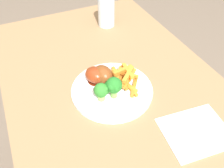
{
  "coord_description": "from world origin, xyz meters",
  "views": [
    {
      "loc": [
        -0.4,
        0.23,
        1.23
      ],
      "look_at": [
        0.05,
        0.02,
        0.74
      ],
      "focal_mm": 37.92,
      "sensor_mm": 36.0,
      "label": 1
    }
  ],
  "objects_px": {
    "chicken_drumstick_extra": "(104,75)",
    "broccoli_floret_middle": "(113,86)",
    "broccoli_floret_front": "(102,91)",
    "dining_table": "(125,122)",
    "chicken_drumstick_near": "(104,77)",
    "carrot_fries_pile": "(125,78)",
    "chicken_drumstick_far": "(97,76)",
    "dinner_plate": "(112,90)",
    "water_glass": "(106,11)"
  },
  "relations": [
    {
      "from": "chicken_drumstick_extra",
      "to": "water_glass",
      "type": "relative_size",
      "value": 1.03
    },
    {
      "from": "chicken_drumstick_far",
      "to": "chicken_drumstick_extra",
      "type": "bearing_deg",
      "value": -111.9
    },
    {
      "from": "dining_table",
      "to": "broccoli_floret_front",
      "type": "height_order",
      "value": "broccoli_floret_front"
    },
    {
      "from": "carrot_fries_pile",
      "to": "chicken_drumstick_near",
      "type": "xyz_separation_m",
      "value": [
        0.03,
        0.06,
        -0.0
      ]
    },
    {
      "from": "broccoli_floret_middle",
      "to": "chicken_drumstick_near",
      "type": "xyz_separation_m",
      "value": [
        0.07,
        -0.0,
        -0.02
      ]
    },
    {
      "from": "chicken_drumstick_extra",
      "to": "carrot_fries_pile",
      "type": "bearing_deg",
      "value": -120.68
    },
    {
      "from": "dining_table",
      "to": "broccoli_floret_middle",
      "type": "height_order",
      "value": "broccoli_floret_middle"
    },
    {
      "from": "broccoli_floret_middle",
      "to": "dinner_plate",
      "type": "bearing_deg",
      "value": -18.23
    },
    {
      "from": "chicken_drumstick_far",
      "to": "broccoli_floret_front",
      "type": "bearing_deg",
      "value": 169.04
    },
    {
      "from": "broccoli_floret_front",
      "to": "dining_table",
      "type": "bearing_deg",
      "value": -108.67
    },
    {
      "from": "chicken_drumstick_near",
      "to": "chicken_drumstick_extra",
      "type": "distance_m",
      "value": 0.01
    },
    {
      "from": "dinner_plate",
      "to": "water_glass",
      "type": "height_order",
      "value": "water_glass"
    },
    {
      "from": "broccoli_floret_front",
      "to": "broccoli_floret_middle",
      "type": "xyz_separation_m",
      "value": [
        -0.0,
        -0.03,
        0.01
      ]
    },
    {
      "from": "dining_table",
      "to": "chicken_drumstick_near",
      "type": "bearing_deg",
      "value": 20.18
    },
    {
      "from": "broccoli_floret_front",
      "to": "carrot_fries_pile",
      "type": "xyz_separation_m",
      "value": [
        0.03,
        -0.09,
        -0.02
      ]
    },
    {
      "from": "broccoli_floret_middle",
      "to": "chicken_drumstick_near",
      "type": "relative_size",
      "value": 0.58
    },
    {
      "from": "dinner_plate",
      "to": "carrot_fries_pile",
      "type": "bearing_deg",
      "value": -80.49
    },
    {
      "from": "carrot_fries_pile",
      "to": "chicken_drumstick_far",
      "type": "height_order",
      "value": "chicken_drumstick_far"
    },
    {
      "from": "dining_table",
      "to": "chicken_drumstick_near",
      "type": "distance_m",
      "value": 0.17
    },
    {
      "from": "dining_table",
      "to": "water_glass",
      "type": "relative_size",
      "value": 9.87
    },
    {
      "from": "carrot_fries_pile",
      "to": "chicken_drumstick_near",
      "type": "bearing_deg",
      "value": 62.71
    },
    {
      "from": "dining_table",
      "to": "chicken_drumstick_far",
      "type": "relative_size",
      "value": 9.74
    },
    {
      "from": "broccoli_floret_middle",
      "to": "chicken_drumstick_extra",
      "type": "height_order",
      "value": "broccoli_floret_middle"
    },
    {
      "from": "broccoli_floret_front",
      "to": "chicken_drumstick_extra",
      "type": "xyz_separation_m",
      "value": [
        0.07,
        -0.04,
        -0.01
      ]
    },
    {
      "from": "broccoli_floret_middle",
      "to": "chicken_drumstick_near",
      "type": "bearing_deg",
      "value": -1.29
    },
    {
      "from": "chicken_drumstick_extra",
      "to": "broccoli_floret_middle",
      "type": "bearing_deg",
      "value": 178.75
    },
    {
      "from": "chicken_drumstick_near",
      "to": "chicken_drumstick_extra",
      "type": "relative_size",
      "value": 0.95
    },
    {
      "from": "dining_table",
      "to": "dinner_plate",
      "type": "xyz_separation_m",
      "value": [
        0.05,
        0.02,
        0.12
      ]
    },
    {
      "from": "dining_table",
      "to": "water_glass",
      "type": "height_order",
      "value": "water_glass"
    },
    {
      "from": "chicken_drumstick_near",
      "to": "chicken_drumstick_extra",
      "type": "bearing_deg",
      "value": -0.55
    },
    {
      "from": "dinner_plate",
      "to": "chicken_drumstick_extra",
      "type": "bearing_deg",
      "value": 11.89
    },
    {
      "from": "chicken_drumstick_extra",
      "to": "chicken_drumstick_near",
      "type": "bearing_deg",
      "value": 179.45
    },
    {
      "from": "dinner_plate",
      "to": "chicken_drumstick_extra",
      "type": "distance_m",
      "value": 0.05
    },
    {
      "from": "dining_table",
      "to": "chicken_drumstick_near",
      "type": "height_order",
      "value": "chicken_drumstick_near"
    },
    {
      "from": "chicken_drumstick_far",
      "to": "dining_table",
      "type": "bearing_deg",
      "value": -152.14
    },
    {
      "from": "carrot_fries_pile",
      "to": "chicken_drumstick_extra",
      "type": "distance_m",
      "value": 0.07
    },
    {
      "from": "dinner_plate",
      "to": "chicken_drumstick_far",
      "type": "bearing_deg",
      "value": 30.59
    },
    {
      "from": "dinner_plate",
      "to": "carrot_fries_pile",
      "type": "distance_m",
      "value": 0.05
    },
    {
      "from": "broccoli_floret_front",
      "to": "chicken_drumstick_near",
      "type": "height_order",
      "value": "broccoli_floret_front"
    },
    {
      "from": "dining_table",
      "to": "carrot_fries_pile",
      "type": "xyz_separation_m",
      "value": [
        0.06,
        -0.02,
        0.14
      ]
    },
    {
      "from": "broccoli_floret_front",
      "to": "carrot_fries_pile",
      "type": "relative_size",
      "value": 0.43
    },
    {
      "from": "broccoli_floret_front",
      "to": "water_glass",
      "type": "height_order",
      "value": "water_glass"
    },
    {
      "from": "dining_table",
      "to": "water_glass",
      "type": "distance_m",
      "value": 0.46
    },
    {
      "from": "broccoli_floret_middle",
      "to": "chicken_drumstick_far",
      "type": "xyz_separation_m",
      "value": [
        0.08,
        0.02,
        -0.02
      ]
    },
    {
      "from": "carrot_fries_pile",
      "to": "chicken_drumstick_far",
      "type": "relative_size",
      "value": 1.09
    },
    {
      "from": "dinner_plate",
      "to": "chicken_drumstick_far",
      "type": "distance_m",
      "value": 0.06
    },
    {
      "from": "dining_table",
      "to": "broccoli_floret_front",
      "type": "bearing_deg",
      "value": 71.33
    },
    {
      "from": "dinner_plate",
      "to": "broccoli_floret_middle",
      "type": "xyz_separation_m",
      "value": [
        -0.03,
        0.01,
        0.05
      ]
    },
    {
      "from": "chicken_drumstick_extra",
      "to": "chicken_drumstick_far",
      "type": "bearing_deg",
      "value": 68.1
    },
    {
      "from": "water_glass",
      "to": "dining_table",
      "type": "bearing_deg",
      "value": 163.97
    }
  ]
}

